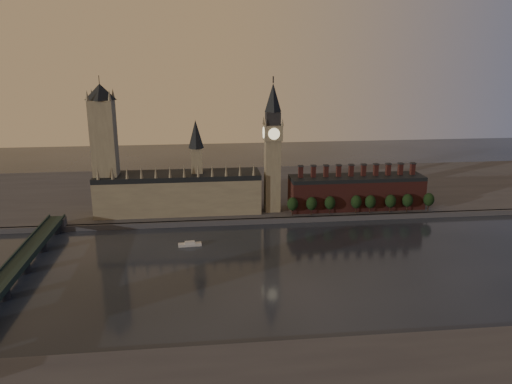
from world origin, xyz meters
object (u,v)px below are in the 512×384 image
big_ben (273,147)px  river_boat (190,244)px  westminster_bridge (11,275)px  victoria_tower (104,146)px

big_ben → river_boat: big_ben is taller
river_boat → westminster_bridge: bearing=-156.5°
victoria_tower → westminster_bridge: (-35.00, -117.70, -51.65)m
victoria_tower → big_ben: size_ratio=1.01×
victoria_tower → big_ben: (130.00, -5.00, -2.26)m
big_ben → river_boat: bearing=-137.4°
big_ben → victoria_tower: bearing=177.8°
victoria_tower → westminster_bridge: victoria_tower is taller
river_boat → big_ben: bearing=38.4°
victoria_tower → river_boat: (64.05, -65.66, -57.87)m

